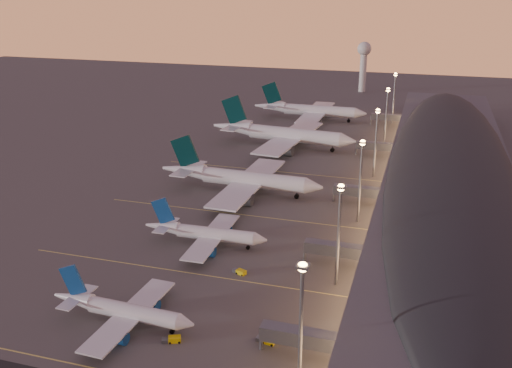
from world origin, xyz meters
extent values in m
plane|color=#454240|center=(0.00, 0.00, 0.00)|extent=(700.00, 700.00, 0.00)
cylinder|color=silver|center=(-2.06, -29.94, 3.19)|extent=(21.07, 4.40, 3.57)
cone|color=silver|center=(10.09, -30.42, 3.19)|extent=(3.52, 3.70, 3.57)
cone|color=silver|center=(-17.25, -29.34, 3.64)|extent=(9.59, 3.94, 3.57)
cube|color=silver|center=(-3.08, -29.90, 2.57)|extent=(7.27, 30.25, 0.39)
cylinder|color=navy|center=(-2.14, -23.33, 1.36)|extent=(4.83, 2.86, 2.67)
cylinder|color=navy|center=(-2.66, -36.53, 1.36)|extent=(4.83, 2.86, 2.67)
cube|color=navy|center=(-16.78, -29.36, 8.26)|extent=(6.55, 0.79, 7.74)
cube|color=silver|center=(-16.11, -29.38, 4.17)|extent=(3.81, 10.94, 0.25)
cylinder|color=black|center=(6.73, -30.29, 0.70)|extent=(0.30, 0.30, 1.41)
cylinder|color=black|center=(6.73, -30.29, 0.50)|extent=(1.02, 0.66, 1.00)
cylinder|color=black|center=(-3.65, -27.38, 0.70)|extent=(0.30, 0.30, 1.41)
cylinder|color=black|center=(-3.65, -27.38, 0.50)|extent=(1.02, 0.66, 1.00)
cylinder|color=black|center=(-3.85, -32.37, 0.70)|extent=(0.30, 0.30, 1.41)
cylinder|color=black|center=(-3.85, -32.37, 0.50)|extent=(1.02, 0.66, 1.00)
cylinder|color=silver|center=(0.50, 11.84, 3.36)|extent=(22.14, 4.37, 3.75)
cone|color=silver|center=(13.29, 12.20, 3.36)|extent=(3.66, 3.85, 3.75)
cone|color=silver|center=(-15.50, 11.39, 3.83)|extent=(10.06, 4.03, 3.75)
cube|color=silver|center=(-0.57, 11.81, 2.70)|extent=(7.29, 31.78, 0.41)
cylinder|color=navy|center=(-0.06, 18.78, 1.43)|extent=(5.06, 2.95, 2.81)
cylinder|color=navy|center=(0.34, 4.88, 1.43)|extent=(5.06, 2.95, 2.81)
cube|color=navy|center=(-15.00, 11.40, 8.69)|extent=(6.89, 0.76, 8.14)
cube|color=silver|center=(-14.29, 11.42, 4.39)|extent=(3.88, 11.47, 0.26)
cylinder|color=black|center=(9.75, 12.10, 0.74)|extent=(0.31, 0.31, 1.48)
cylinder|color=black|center=(9.75, 12.10, 0.53)|extent=(1.07, 0.69, 1.05)
cylinder|color=black|center=(-1.36, 14.42, 0.74)|extent=(0.31, 0.31, 1.48)
cylinder|color=black|center=(-1.36, 14.42, 0.53)|extent=(1.07, 0.69, 1.05)
cylinder|color=black|center=(-1.21, 9.17, 0.74)|extent=(0.31, 0.31, 1.48)
cylinder|color=black|center=(-1.21, 9.17, 0.53)|extent=(1.07, 0.69, 1.05)
cylinder|color=silver|center=(-1.64, 54.31, 4.97)|extent=(36.68, 6.76, 5.52)
cone|color=silver|center=(19.55, 53.59, 4.97)|extent=(6.07, 5.72, 5.52)
cone|color=silver|center=(-28.13, 55.21, 5.66)|extent=(16.67, 6.08, 5.52)
cube|color=silver|center=(-3.40, 54.37, 4.00)|extent=(12.41, 53.71, 0.61)
cylinder|color=#5B5E64|center=(-1.83, 66.06, 2.14)|extent=(8.38, 4.42, 4.14)
cylinder|color=#5B5E64|center=(-2.63, 42.59, 2.14)|extent=(8.38, 4.42, 4.14)
cube|color=#06292A|center=(-27.30, 55.18, 12.79)|extent=(10.91, 1.20, 12.25)
cube|color=silver|center=(-26.13, 55.14, 6.49)|extent=(6.54, 19.40, 0.39)
cylinder|color=black|center=(13.69, 53.79, 1.10)|extent=(0.46, 0.46, 2.21)
cylinder|color=black|center=(13.69, 53.79, 0.77)|extent=(1.58, 1.02, 1.55)
cylinder|color=black|center=(-4.45, 58.27, 1.10)|extent=(0.46, 0.46, 2.21)
cylinder|color=black|center=(-4.45, 58.27, 0.77)|extent=(1.58, 1.02, 1.55)
cylinder|color=black|center=(-4.71, 50.54, 1.10)|extent=(0.46, 0.46, 2.21)
cylinder|color=black|center=(-4.71, 50.54, 0.77)|extent=(1.58, 1.02, 1.55)
cylinder|color=silver|center=(-1.62, 114.65, 5.63)|extent=(41.80, 10.54, 6.26)
cone|color=silver|center=(22.27, 112.14, 5.63)|extent=(7.29, 6.92, 6.26)
cone|color=silver|center=(-31.49, 117.78, 6.41)|extent=(19.23, 8.17, 6.26)
cube|color=silver|center=(-3.61, 114.86, 4.54)|extent=(18.26, 61.39, 0.69)
cylinder|color=#5B5E64|center=(-0.90, 127.95, 2.42)|extent=(9.78, 5.64, 4.69)
cylinder|color=#5B5E64|center=(-3.68, 101.49, 2.42)|extent=(9.78, 5.64, 4.69)
cube|color=#06292A|center=(-30.56, 117.68, 14.49)|extent=(12.37, 2.22, 13.88)
cube|color=silver|center=(-29.23, 117.54, 7.35)|extent=(8.91, 22.35, 0.44)
cylinder|color=black|center=(15.66, 112.83, 1.25)|extent=(0.55, 0.55, 2.50)
cylinder|color=black|center=(15.66, 112.83, 0.88)|extent=(1.86, 1.27, 1.75)
cylinder|color=black|center=(-4.48, 119.35, 1.25)|extent=(0.55, 0.55, 2.50)
cylinder|color=black|center=(-4.48, 119.35, 0.88)|extent=(1.86, 1.27, 1.75)
cylinder|color=black|center=(-5.40, 110.64, 1.25)|extent=(0.55, 0.55, 2.50)
cylinder|color=black|center=(-5.40, 110.64, 0.88)|extent=(1.86, 1.27, 1.75)
cylinder|color=silver|center=(-1.22, 169.81, 5.07)|extent=(37.25, 5.76, 5.63)
cone|color=silver|center=(20.40, 169.73, 5.07)|extent=(6.02, 5.65, 5.63)
cone|color=silver|center=(-28.24, 169.90, 5.77)|extent=(16.83, 5.69, 5.63)
cube|color=silver|center=(-3.02, 169.81, 4.08)|extent=(11.00, 54.45, 0.62)
cylinder|color=#5B5E64|center=(-1.78, 181.78, 2.18)|extent=(8.42, 4.25, 4.22)
cylinder|color=#5B5E64|center=(-1.86, 157.84, 2.18)|extent=(8.42, 4.25, 4.22)
cube|color=#06292A|center=(-27.40, 169.90, 13.04)|extent=(11.11, 0.88, 12.49)
cube|color=silver|center=(-26.20, 169.90, 6.61)|extent=(6.07, 19.61, 0.39)
cylinder|color=black|center=(14.42, 169.75, 1.13)|extent=(0.45, 0.45, 2.25)
cylinder|color=black|center=(14.42, 169.75, 0.79)|extent=(1.58, 0.99, 1.58)
cylinder|color=black|center=(-4.21, 173.76, 1.13)|extent=(0.45, 0.45, 2.25)
cylinder|color=black|center=(-4.21, 173.76, 0.79)|extent=(1.58, 0.99, 1.58)
cylinder|color=black|center=(-4.24, 165.88, 1.13)|extent=(0.45, 0.45, 2.25)
cylinder|color=black|center=(-4.24, 165.88, 0.79)|extent=(1.58, 0.99, 1.58)
cube|color=#4C4C51|center=(62.00, 72.50, 6.00)|extent=(40.00, 255.00, 12.00)
ellipsoid|color=black|center=(62.00, 72.50, 12.00)|extent=(39.00, 253.00, 10.92)
cube|color=#FAA861|center=(41.80, 72.50, 5.00)|extent=(0.40, 244.80, 8.00)
cube|color=#5B5E64|center=(34.00, -30.00, 4.50)|extent=(16.00, 3.20, 3.00)
cylinder|color=slate|center=(26.00, -30.00, 2.20)|extent=(0.70, 0.70, 4.40)
cube|color=#5B5E64|center=(34.00, 10.00, 4.50)|extent=(16.00, 3.20, 3.00)
cylinder|color=slate|center=(26.00, 10.00, 2.20)|extent=(0.70, 0.70, 4.40)
cube|color=#5B5E64|center=(34.00, 55.00, 4.50)|extent=(16.00, 3.20, 3.00)
cylinder|color=slate|center=(26.00, 55.00, 2.20)|extent=(0.70, 0.70, 4.40)
cube|color=#5B5E64|center=(34.00, 112.00, 4.50)|extent=(16.00, 3.20, 3.00)
cylinder|color=slate|center=(26.00, 112.00, 2.20)|extent=(0.70, 0.70, 4.40)
cube|color=#5B5E64|center=(34.00, 168.00, 4.50)|extent=(16.00, 3.20, 3.00)
cylinder|color=slate|center=(26.00, 168.00, 2.20)|extent=(0.70, 0.70, 4.40)
cylinder|color=slate|center=(36.00, -40.00, 12.50)|extent=(0.70, 0.70, 25.00)
cube|color=slate|center=(36.00, -40.00, 25.20)|extent=(2.20, 2.20, 0.50)
sphere|color=#FFB85E|center=(36.00, -40.00, 25.00)|extent=(1.80, 1.80, 1.80)
cylinder|color=slate|center=(36.00, 0.00, 12.50)|extent=(0.70, 0.70, 25.00)
cube|color=slate|center=(36.00, 0.00, 25.20)|extent=(2.20, 2.20, 0.50)
sphere|color=#FFB85E|center=(36.00, 0.00, 25.00)|extent=(1.80, 1.80, 1.80)
cylinder|color=slate|center=(36.00, 40.00, 12.50)|extent=(0.70, 0.70, 25.00)
cube|color=slate|center=(36.00, 40.00, 25.20)|extent=(2.20, 2.20, 0.50)
sphere|color=#FFB85E|center=(36.00, 40.00, 25.00)|extent=(1.80, 1.80, 1.80)
cylinder|color=slate|center=(36.00, 85.00, 12.50)|extent=(0.70, 0.70, 25.00)
cube|color=slate|center=(36.00, 85.00, 25.20)|extent=(2.20, 2.20, 0.50)
sphere|color=#FFB85E|center=(36.00, 85.00, 25.00)|extent=(1.80, 1.80, 1.80)
cylinder|color=slate|center=(36.00, 130.00, 12.50)|extent=(0.70, 0.70, 25.00)
cube|color=slate|center=(36.00, 130.00, 25.20)|extent=(2.20, 2.20, 0.50)
sphere|color=#FFB85E|center=(36.00, 130.00, 25.00)|extent=(1.80, 1.80, 1.80)
cylinder|color=slate|center=(36.00, 175.00, 12.50)|extent=(0.70, 0.70, 25.00)
cube|color=slate|center=(36.00, 175.00, 25.20)|extent=(2.20, 2.20, 0.50)
sphere|color=#FFB85E|center=(36.00, 175.00, 25.00)|extent=(1.80, 1.80, 1.80)
cylinder|color=silver|center=(10.00, 260.00, 13.00)|extent=(4.40, 4.40, 26.00)
sphere|color=silver|center=(10.00, 260.00, 28.00)|extent=(9.00, 9.00, 9.00)
cube|color=#D8C659|center=(0.00, -5.00, 0.01)|extent=(90.00, 0.36, 0.00)
cube|color=#D8C659|center=(0.00, 35.00, 0.01)|extent=(90.00, 0.36, 0.00)
cube|color=#D8C659|center=(0.00, 80.00, 0.01)|extent=(90.00, 0.36, 0.00)
cube|color=#D8C659|center=(0.00, 135.00, 0.01)|extent=(90.00, 0.36, 0.00)
cube|color=#DFC108|center=(8.40, -32.72, 0.57)|extent=(2.91, 2.41, 1.14)
cube|color=#5B5E64|center=(6.68, -33.44, 0.42)|extent=(1.87, 1.81, 0.83)
cylinder|color=black|center=(8.97, -31.64, 0.23)|extent=(0.49, 0.35, 0.46)
cylinder|color=black|center=(9.57, -33.07, 0.23)|extent=(0.49, 0.35, 0.46)
cylinder|color=black|center=(7.24, -32.36, 0.23)|extent=(0.49, 0.35, 0.46)
cylinder|color=black|center=(7.84, -33.80, 0.23)|extent=(0.49, 0.35, 0.46)
cube|color=#DFC108|center=(26.90, -27.56, 0.60)|extent=(2.80, 1.98, 1.19)
cube|color=#5B5E64|center=(24.97, -27.28, 0.43)|extent=(1.70, 1.61, 0.87)
cylinder|color=black|center=(27.98, -26.90, 0.24)|extent=(0.50, 0.26, 0.48)
cylinder|color=black|center=(27.74, -28.51, 0.24)|extent=(0.50, 0.26, 0.48)
cylinder|color=black|center=(26.05, -26.62, 0.24)|extent=(0.50, 0.26, 0.48)
cylinder|color=black|center=(25.81, -28.22, 0.24)|extent=(0.50, 0.26, 0.48)
cube|color=#DFC108|center=(12.39, -1.75, 0.55)|extent=(2.76, 2.25, 1.09)
cube|color=#5B5E64|center=(10.72, -1.10, 0.40)|extent=(1.76, 1.70, 0.79)
cylinder|color=black|center=(13.49, -1.37, 0.22)|extent=(0.47, 0.32, 0.44)
cylinder|color=black|center=(12.96, -2.76, 0.22)|extent=(0.47, 0.32, 0.44)
cylinder|color=black|center=(11.82, -0.73, 0.22)|extent=(0.47, 0.32, 0.44)
cylinder|color=black|center=(11.29, -2.12, 0.22)|extent=(0.47, 0.32, 0.44)
camera|label=1|loc=(53.08, -122.17, 69.24)|focal=40.00mm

